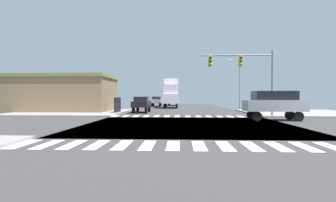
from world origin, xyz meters
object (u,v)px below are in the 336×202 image
(sedan_trailing_2, at_px, (142,103))
(street_lamp, at_px, (238,79))
(traffic_signal_mast, at_px, (244,68))
(box_truck_farside_1, at_px, (171,92))
(pickup_inner_2, at_px, (173,99))
(sedan_nearside_1, at_px, (156,101))
(suv_crossing_1, at_px, (274,103))
(bank_building, at_px, (47,94))

(sedan_trailing_2, bearing_deg, street_lamp, -150.71)
(traffic_signal_mast, xyz_separation_m, sedan_trailing_2, (-10.44, 5.84, -3.41))
(traffic_signal_mast, xyz_separation_m, box_truck_farside_1, (-7.44, 18.74, -1.97))
(pickup_inner_2, bearing_deg, traffic_signal_mast, 104.20)
(traffic_signal_mast, relative_size, sedan_nearside_1, 1.54)
(street_lamp, distance_m, sedan_trailing_2, 15.03)
(sedan_nearside_1, distance_m, pickup_inner_2, 5.70)
(street_lamp, height_order, suv_crossing_1, street_lamp)
(traffic_signal_mast, relative_size, street_lamp, 0.91)
(street_lamp, relative_size, suv_crossing_1, 1.58)
(sedan_trailing_2, distance_m, pickup_inner_2, 23.74)
(box_truck_farside_1, distance_m, pickup_inner_2, 10.73)
(sedan_trailing_2, relative_size, pickup_inner_2, 0.84)
(sedan_nearside_1, distance_m, suv_crossing_1, 30.32)
(bank_building, bearing_deg, traffic_signal_mast, -17.28)
(suv_crossing_1, relative_size, pickup_inner_2, 0.90)
(bank_building, height_order, pickup_inner_2, bank_building)
(bank_building, relative_size, sedan_trailing_2, 4.13)
(pickup_inner_2, bearing_deg, sedan_nearside_1, 58.20)
(traffic_signal_mast, bearing_deg, sedan_nearside_1, 113.03)
(sedan_nearside_1, xyz_separation_m, sedan_trailing_2, (0.00, -18.71, 0.00))
(bank_building, distance_m, sedan_nearside_1, 21.32)
(bank_building, distance_m, box_truck_farside_1, 19.08)
(traffic_signal_mast, distance_m, sedan_trailing_2, 12.44)
(sedan_nearside_1, relative_size, pickup_inner_2, 0.84)
(traffic_signal_mast, height_order, street_lamp, street_lamp)
(traffic_signal_mast, xyz_separation_m, street_lamp, (2.35, 13.02, -0.13))
(box_truck_farside_1, xyz_separation_m, pickup_inner_2, (0.00, 10.65, -1.27))
(street_lamp, bearing_deg, suv_crossing_1, -92.79)
(street_lamp, xyz_separation_m, pickup_inner_2, (-9.79, 16.37, -3.11))
(traffic_signal_mast, bearing_deg, box_truck_farside_1, 111.65)
(traffic_signal_mast, height_order, sedan_trailing_2, traffic_signal_mast)
(suv_crossing_1, relative_size, sedan_trailing_2, 1.07)
(traffic_signal_mast, distance_m, pickup_inner_2, 30.49)
(bank_building, distance_m, sedan_trailing_2, 12.14)
(pickup_inner_2, bearing_deg, street_lamp, 120.88)
(suv_crossing_1, bearing_deg, street_lamp, 177.21)
(sedan_nearside_1, bearing_deg, sedan_trailing_2, 90.00)
(traffic_signal_mast, distance_m, bank_building, 23.64)
(traffic_signal_mast, relative_size, suv_crossing_1, 1.44)
(traffic_signal_mast, distance_m, box_truck_farside_1, 20.25)
(bank_building, height_order, suv_crossing_1, bank_building)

